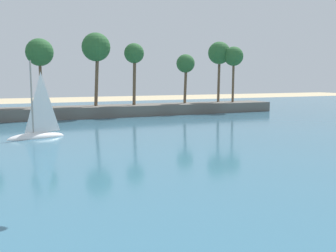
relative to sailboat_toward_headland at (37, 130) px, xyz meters
name	(u,v)px	position (x,y,z in m)	size (l,w,h in m)	color
sea	(42,124)	(1.77, 12.94, -0.80)	(220.00, 92.33, 0.06)	#386B84
palm_headland	(39,86)	(2.24, 19.35, 4.30)	(83.16, 6.71, 13.61)	#605B54
sailboat_toward_headland	(37,130)	(0.00, 0.00, 0.00)	(6.12, 3.03, 8.52)	white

